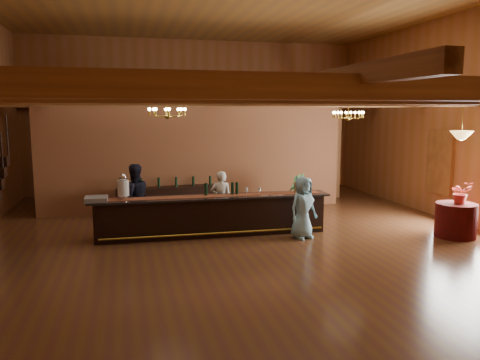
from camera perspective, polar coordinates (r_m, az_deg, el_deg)
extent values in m
plane|color=#4E2A1B|center=(10.92, 0.12, -7.27)|extent=(14.00, 14.00, 0.00)
cube|color=#955B2C|center=(17.39, -5.50, 7.68)|extent=(12.00, 0.10, 5.50)
cube|color=#955B2C|center=(4.09, 24.58, 4.95)|extent=(12.00, 0.10, 5.50)
cube|color=#955B2C|center=(13.31, 26.26, 6.67)|extent=(0.10, 14.00, 5.50)
cube|color=#A66A32|center=(5.35, 14.74, 10.87)|extent=(11.90, 0.20, 0.28)
cube|color=#A66A32|center=(7.64, 5.64, 10.26)|extent=(11.90, 0.20, 0.28)
cube|color=#A66A32|center=(10.04, 0.82, 9.83)|extent=(11.90, 0.20, 0.28)
cube|color=#A66A32|center=(12.47, -2.12, 9.53)|extent=(11.90, 0.20, 0.28)
cube|color=#A66A32|center=(14.93, -4.10, 9.32)|extent=(11.90, 0.20, 0.28)
cube|color=#A66A32|center=(17.20, -5.42, 9.17)|extent=(11.90, 0.20, 0.28)
cube|color=#A66A32|center=(10.40, -25.09, 9.77)|extent=(0.18, 13.90, 0.22)
cube|color=#A66A32|center=(10.53, 0.13, 10.52)|extent=(0.18, 13.90, 0.22)
cube|color=#A66A32|center=(12.40, 21.05, 9.64)|extent=(0.18, 13.90, 0.22)
cube|color=#A66A32|center=(14.90, -21.37, 2.61)|extent=(0.20, 0.20, 3.20)
cube|color=#A66A32|center=(16.36, 11.72, 3.47)|extent=(0.20, 0.20, 3.20)
cube|color=brown|center=(13.93, -5.36, 2.58)|extent=(9.00, 0.18, 3.10)
cube|color=white|center=(14.13, 23.20, 2.02)|extent=(0.12, 1.05, 1.75)
cube|color=black|center=(16.28, -1.13, -0.11)|extent=(1.20, 0.60, 1.10)
cube|color=#A07540|center=(15.90, -11.73, -0.66)|extent=(1.00, 0.60, 1.00)
cube|color=black|center=(11.22, -3.37, -4.48)|extent=(5.44, 0.72, 0.90)
cube|color=black|center=(11.12, -3.40, -2.10)|extent=(5.71, 0.84, 0.05)
cube|color=maroon|center=(11.12, -3.40, -1.96)|extent=(5.34, 0.49, 0.01)
cylinder|color=#AB8B29|center=(10.95, -3.01, -6.51)|extent=(5.24, 0.17, 0.05)
cylinder|color=silver|center=(11.03, -14.00, -2.09)|extent=(0.18, 0.18, 0.08)
cylinder|color=silver|center=(10.99, -14.04, -0.97)|extent=(0.26, 0.26, 0.36)
sphere|color=silver|center=(10.96, -14.09, 0.32)|extent=(0.18, 0.18, 0.18)
cube|color=gray|center=(10.97, -17.10, -2.22)|extent=(0.50, 0.50, 0.10)
cube|color=#A07540|center=(11.55, 6.83, -0.89)|extent=(0.06, 0.06, 0.30)
cube|color=#A07540|center=(11.65, 8.12, -0.83)|extent=(0.06, 0.06, 0.30)
cylinder|color=#A07540|center=(11.59, 7.48, -0.71)|extent=(0.24, 0.24, 0.24)
cylinder|color=black|center=(11.18, -4.18, -1.16)|extent=(0.07, 0.07, 0.30)
cylinder|color=black|center=(11.18, -4.15, -1.16)|extent=(0.07, 0.07, 0.30)
cylinder|color=black|center=(11.29, -0.93, -1.04)|extent=(0.07, 0.07, 0.30)
cylinder|color=black|center=(11.31, -0.37, -1.02)|extent=(0.07, 0.07, 0.30)
cube|color=black|center=(13.58, -8.77, -2.52)|extent=(2.90, 0.79, 0.81)
cylinder|color=#500708|center=(12.17, 24.81, -4.47)|extent=(0.93, 0.93, 0.80)
cylinder|color=#AB8B29|center=(10.34, -8.86, 8.69)|extent=(0.02, 0.02, 0.36)
sphere|color=#AB8B29|center=(10.34, -8.84, 7.69)|extent=(0.12, 0.12, 0.12)
torus|color=#AB8B29|center=(10.33, -8.85, 8.24)|extent=(0.80, 0.80, 0.04)
cylinder|color=#AB8B29|center=(12.63, 13.08, 8.32)|extent=(0.02, 0.02, 0.43)
sphere|color=#AB8B29|center=(12.63, 13.05, 7.34)|extent=(0.12, 0.12, 0.12)
torus|color=#AB8B29|center=(12.63, 13.06, 7.79)|extent=(0.80, 0.80, 0.04)
cylinder|color=#AB8B29|center=(11.91, 25.51, 6.86)|extent=(0.02, 0.02, 0.80)
cone|color=#E6B44E|center=(11.92, 25.39, 4.95)|extent=(0.52, 0.52, 0.20)
imported|color=white|center=(11.87, -2.32, -2.39)|extent=(0.60, 0.47, 1.46)
imported|color=black|center=(11.76, -12.76, -2.15)|extent=(0.94, 0.81, 1.68)
imported|color=#7DB6C8|center=(10.98, 7.68, -3.33)|extent=(0.83, 0.68, 1.46)
imported|color=#2C5E2E|center=(13.60, 6.60, -1.63)|extent=(0.69, 0.58, 1.20)
imported|color=#CD3B31|center=(12.07, 25.32, -1.38)|extent=(0.52, 0.47, 0.53)
imported|color=#AB8B29|center=(12.19, 25.14, -1.78)|extent=(0.20, 0.20, 0.32)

